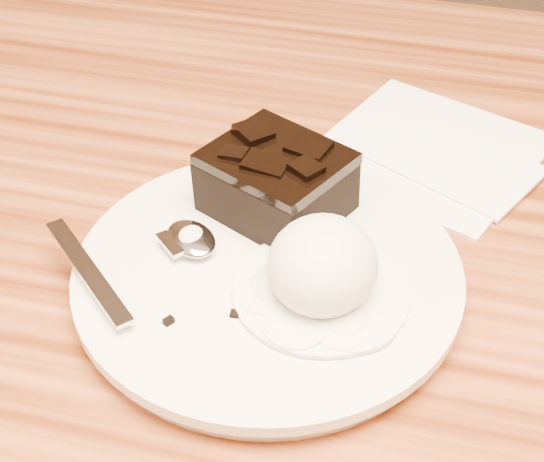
% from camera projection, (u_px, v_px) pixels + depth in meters
% --- Properties ---
extents(plate, '(0.24, 0.24, 0.02)m').
position_uv_depth(plate, '(268.00, 279.00, 0.51)').
color(plate, silver).
rests_on(plate, dining_table).
extents(brownie, '(0.10, 0.10, 0.04)m').
position_uv_depth(brownie, '(276.00, 186.00, 0.54)').
color(brownie, black).
rests_on(brownie, plate).
extents(ice_cream_scoop, '(0.06, 0.07, 0.05)m').
position_uv_depth(ice_cream_scoop, '(323.00, 265.00, 0.48)').
color(ice_cream_scoop, white).
rests_on(ice_cream_scoop, plate).
extents(melt_puddle, '(0.10, 0.10, 0.00)m').
position_uv_depth(melt_puddle, '(321.00, 292.00, 0.49)').
color(melt_puddle, white).
rests_on(melt_puddle, plate).
extents(spoon, '(0.14, 0.13, 0.01)m').
position_uv_depth(spoon, '(191.00, 241.00, 0.52)').
color(spoon, silver).
rests_on(spoon, plate).
extents(napkin, '(0.19, 0.19, 0.01)m').
position_uv_depth(napkin, '(429.00, 149.00, 0.63)').
color(napkin, white).
rests_on(napkin, dining_table).
extents(crumb_a, '(0.01, 0.01, 0.00)m').
position_uv_depth(crumb_a, '(371.00, 337.00, 0.46)').
color(crumb_a, black).
rests_on(crumb_a, plate).
extents(crumb_b, '(0.01, 0.01, 0.00)m').
position_uv_depth(crumb_b, '(235.00, 314.00, 0.48)').
color(crumb_b, black).
rests_on(crumb_b, plate).
extents(crumb_c, '(0.01, 0.01, 0.00)m').
position_uv_depth(crumb_c, '(169.00, 321.00, 0.47)').
color(crumb_c, black).
rests_on(crumb_c, plate).
extents(crumb_d, '(0.01, 0.01, 0.00)m').
position_uv_depth(crumb_d, '(245.00, 281.00, 0.49)').
color(crumb_d, black).
rests_on(crumb_d, plate).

